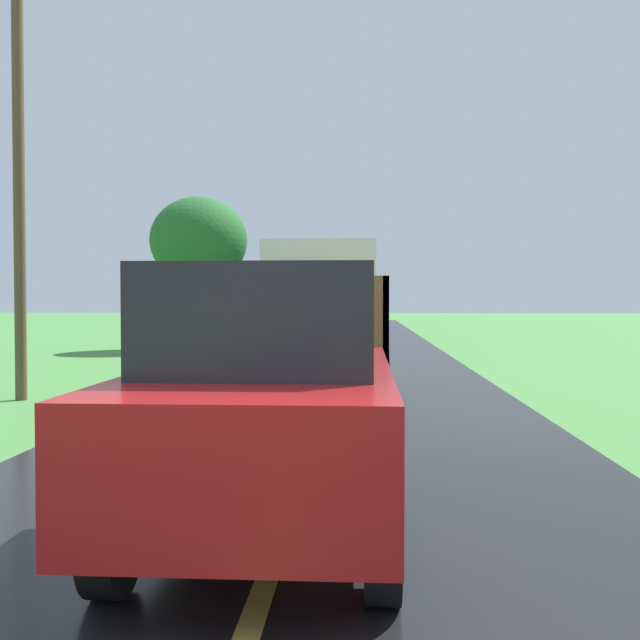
{
  "coord_description": "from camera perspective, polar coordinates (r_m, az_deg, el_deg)",
  "views": [
    {
      "loc": [
        0.59,
        -2.25,
        1.77
      ],
      "look_at": [
        -0.25,
        11.43,
        1.4
      ],
      "focal_mm": 41.01,
      "sensor_mm": 36.0,
      "label": 1
    }
  ],
  "objects": [
    {
      "name": "banana_truck_near",
      "position": [
        12.97,
        -0.18,
        0.25
      ],
      "size": [
        2.38,
        5.82,
        2.8
      ],
      "color": "#2D2D30",
      "rests_on": "road_surface"
    },
    {
      "name": "following_car",
      "position": [
        5.35,
        -3.75,
        -5.97
      ],
      "size": [
        1.74,
        4.1,
        1.92
      ],
      "color": "maroon",
      "rests_on": "road_surface"
    },
    {
      "name": "roadside_tree_near_left",
      "position": [
        26.67,
        -9.44,
        6.11
      ],
      "size": [
        3.47,
        3.47,
        5.47
      ],
      "color": "#4C3823",
      "rests_on": "ground"
    },
    {
      "name": "utility_pole_roadside",
      "position": [
        14.16,
        -22.45,
        11.3
      ],
      "size": [
        2.48,
        0.2,
        7.68
      ],
      "color": "brown",
      "rests_on": "ground"
    },
    {
      "name": "banana_truck_far",
      "position": [
        28.22,
        0.67,
        0.94
      ],
      "size": [
        2.38,
        5.81,
        2.8
      ],
      "color": "#2D2D30",
      "rests_on": "road_surface"
    }
  ]
}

